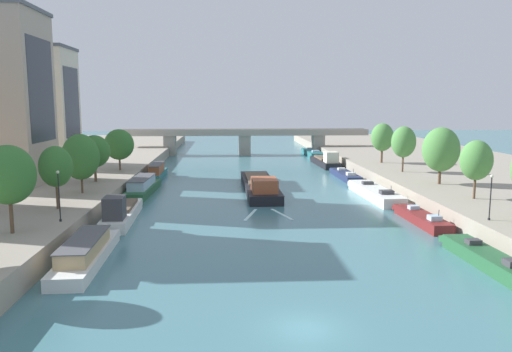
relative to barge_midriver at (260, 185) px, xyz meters
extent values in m
plane|color=#42757F|center=(-0.31, -44.58, -0.93)|extent=(400.00, 400.00, 0.00)
cube|color=gray|center=(-36.47, 10.42, 0.11)|extent=(36.00, 170.00, 2.10)
cube|color=gray|center=(35.85, 10.42, 0.11)|extent=(36.00, 170.00, 2.10)
cube|color=black|center=(-0.01, 0.78, -0.33)|extent=(4.74, 23.25, 1.21)
cube|color=black|center=(-0.23, 12.72, -0.21)|extent=(4.12, 1.33, 0.98)
cube|color=black|center=(-0.01, 0.78, 0.31)|extent=(4.82, 23.26, 0.06)
cube|color=#9E5133|center=(0.13, -7.10, 1.20)|extent=(3.32, 4.69, 1.71)
cube|color=black|center=(0.09, -4.77, 1.45)|extent=(2.59, 0.08, 0.48)
cube|color=brown|center=(-0.06, 3.10, 0.52)|extent=(3.58, 12.11, 0.36)
cylinder|color=#232328|center=(0.76, -6.16, 0.89)|extent=(0.07, 0.07, 1.10)
cube|color=silver|center=(1.55, -15.08, -0.92)|extent=(2.10, 5.84, 0.03)
cube|color=silver|center=(-2.05, -15.14, -0.92)|extent=(1.90, 5.89, 0.03)
cube|color=silver|center=(-16.08, -31.70, -0.46)|extent=(3.07, 13.40, 0.95)
cube|color=silver|center=(-16.24, -24.68, -0.36)|extent=(2.65, 1.27, 0.84)
cube|color=silver|center=(-16.08, -31.70, 0.05)|extent=(3.12, 13.40, 0.06)
cube|color=tan|center=(-16.06, -32.37, 0.63)|extent=(2.46, 8.59, 1.11)
cube|color=#4C4C51|center=(-16.06, -32.37, 1.23)|extent=(2.63, 8.85, 0.08)
cylinder|color=#232328|center=(-15.57, -35.70, 0.63)|extent=(0.07, 0.07, 1.10)
cube|color=silver|center=(-16.20, -17.05, -0.36)|extent=(3.09, 13.04, 1.16)
cube|color=silver|center=(-16.44, -10.23, -0.24)|extent=(2.55, 1.33, 0.95)
cube|color=silver|center=(-16.20, -17.05, 0.25)|extent=(3.14, 13.04, 0.06)
cube|color=#38383D|center=(-16.05, -21.45, 1.41)|extent=(2.07, 2.66, 2.25)
cube|color=black|center=(-16.09, -20.15, 1.74)|extent=(1.58, 0.09, 0.63)
cube|color=brown|center=(-16.25, -15.76, 0.46)|extent=(2.29, 6.80, 0.36)
cylinder|color=#232328|center=(-15.67, -20.92, 0.83)|extent=(0.07, 0.07, 1.10)
cube|color=#235633|center=(-16.60, -0.90, -0.40)|extent=(3.22, 13.83, 1.07)
cube|color=#235633|center=(-16.35, 6.32, -0.29)|extent=(2.65, 1.32, 0.90)
cube|color=#235633|center=(-16.60, -0.90, 0.16)|extent=(3.28, 13.83, 0.06)
cube|color=#9EBCD6|center=(-16.62, -1.58, 0.82)|extent=(2.56, 8.87, 1.26)
cube|color=#4C4C51|center=(-16.62, -1.58, 1.49)|extent=(2.73, 9.14, 0.08)
cylinder|color=#232328|center=(-16.33, -5.03, 0.74)|extent=(0.07, 0.07, 1.10)
cube|color=#23666B|center=(-16.57, 13.85, -0.45)|extent=(2.15, 12.16, 0.96)
cube|color=#23666B|center=(-16.61, 20.27, -0.36)|extent=(1.98, 1.22, 0.84)
cube|color=#23666B|center=(-16.57, 13.85, 0.06)|extent=(2.19, 12.16, 0.06)
cube|color=#9E5133|center=(-16.56, 13.24, 0.81)|extent=(1.75, 7.78, 1.45)
cube|color=#4C4C51|center=(-16.56, 13.24, 1.58)|extent=(1.87, 8.02, 0.08)
cylinder|color=#232328|center=(-16.23, 10.21, 0.64)|extent=(0.07, 0.07, 1.10)
cube|color=#235633|center=(15.79, -34.63, -0.39)|extent=(2.56, 11.43, 1.08)
cube|color=#235633|center=(15.62, -28.60, -0.28)|extent=(2.18, 1.29, 0.91)
cube|color=#235633|center=(15.79, -34.63, 0.18)|extent=(2.61, 11.44, 0.06)
cube|color=#38383D|center=(15.72, -32.13, 0.41)|extent=(1.15, 0.93, 0.40)
cube|color=maroon|center=(16.04, -20.33, -0.43)|extent=(2.47, 10.68, 1.00)
cube|color=maroon|center=(15.86, -14.68, -0.33)|extent=(2.07, 1.28, 0.86)
cube|color=maroon|center=(16.04, -20.33, 0.10)|extent=(2.51, 10.68, 0.06)
cube|color=#9EBCD6|center=(15.97, -18.00, 0.33)|extent=(1.10, 0.93, 0.40)
cube|color=#9EBCD6|center=(16.13, -23.31, 0.37)|extent=(1.21, 1.14, 0.48)
cylinder|color=#232328|center=(16.46, -23.51, 0.68)|extent=(0.07, 0.07, 1.10)
cube|color=silver|center=(15.28, -5.91, -0.30)|extent=(3.59, 15.25, 1.26)
cube|color=silver|center=(14.98, 2.01, -0.18)|extent=(2.93, 1.37, 1.00)
cube|color=silver|center=(15.28, -5.91, 0.36)|extent=(3.65, 15.25, 0.06)
cube|color=#38383D|center=(15.15, -2.58, 0.59)|extent=(1.55, 0.96, 0.40)
cube|color=#38383D|center=(15.44, -10.15, 0.63)|extent=(1.71, 1.16, 0.48)
cylinder|color=#232328|center=(15.90, -10.43, 0.94)|extent=(0.07, 0.07, 1.10)
cube|color=#1E284C|center=(15.44, 11.99, -0.47)|extent=(2.73, 12.48, 0.94)
cube|color=#1E284C|center=(15.31, 18.55, -0.37)|extent=(2.39, 1.25, 0.83)
cube|color=#1E284C|center=(15.44, 11.99, 0.03)|extent=(2.78, 12.48, 0.06)
cube|color=white|center=(15.38, 14.72, 0.26)|extent=(1.26, 0.92, 0.40)
cube|color=white|center=(15.50, 8.50, 0.30)|extent=(1.39, 1.13, 0.48)
cylinder|color=#232328|center=(15.88, 8.26, 0.61)|extent=(0.07, 0.07, 1.10)
cube|color=black|center=(15.32, 29.05, -0.34)|extent=(3.64, 14.85, 1.18)
cube|color=black|center=(15.08, 36.78, -0.23)|extent=(3.06, 1.34, 0.96)
cube|color=black|center=(15.32, 29.05, 0.28)|extent=(3.70, 14.85, 0.06)
cube|color=beige|center=(15.47, 24.04, 1.34)|extent=(2.48, 3.02, 2.07)
cube|color=black|center=(15.42, 25.52, 1.65)|extent=(1.91, 0.09, 0.58)
cube|color=brown|center=(15.27, 30.53, 0.49)|extent=(2.72, 7.75, 0.36)
cylinder|color=#232328|center=(15.93, 24.64, 0.86)|extent=(0.07, 0.07, 1.10)
cube|color=#23666B|center=(15.89, 47.59, -0.33)|extent=(3.20, 14.54, 1.22)
cube|color=#23666B|center=(15.81, 55.19, -0.21)|extent=(2.90, 1.28, 0.98)
cube|color=#23666B|center=(15.89, 47.59, 0.31)|extent=(3.26, 14.54, 0.06)
cube|color=#9EBCD6|center=(15.85, 50.78, 0.54)|extent=(1.53, 0.92, 0.40)
cube|color=#9EBCD6|center=(15.93, 43.53, 0.58)|extent=(1.69, 1.12, 0.48)
cylinder|color=#232328|center=(16.39, 43.24, 0.89)|extent=(0.07, 0.07, 1.10)
cylinder|color=brown|center=(-22.53, -29.96, 2.94)|extent=(0.32, 0.32, 3.55)
ellipsoid|color=#336B2D|center=(-22.53, -29.96, 6.05)|extent=(4.32, 4.32, 4.89)
cylinder|color=brown|center=(-21.90, -20.49, 2.77)|extent=(0.28, 0.28, 3.21)
ellipsoid|color=#336B2D|center=(-21.90, -20.49, 5.51)|extent=(3.31, 3.31, 4.14)
cylinder|color=brown|center=(-21.97, -11.50, 2.59)|extent=(0.27, 0.27, 2.85)
ellipsoid|color=#336B2D|center=(-21.97, -11.50, 5.50)|extent=(4.37, 4.37, 5.41)
cylinder|color=brown|center=(-22.65, -2.65, 2.63)|extent=(0.34, 0.34, 2.94)
ellipsoid|color=#336B2D|center=(-22.65, -2.65, 5.30)|extent=(4.18, 4.18, 4.37)
cylinder|color=brown|center=(-21.76, 8.90, 2.54)|extent=(0.29, 0.29, 2.75)
ellipsoid|color=#336B2D|center=(-21.76, 8.90, 5.25)|extent=(4.64, 4.64, 4.85)
cylinder|color=brown|center=(22.98, -17.67, 2.72)|extent=(0.28, 0.28, 3.12)
ellipsoid|color=#4C8942|center=(22.98, -17.67, 5.51)|extent=(3.53, 3.53, 4.47)
cylinder|color=brown|center=(23.35, -7.50, 2.66)|extent=(0.39, 0.39, 2.99)
ellipsoid|color=#4C8942|center=(23.35, -7.50, 5.75)|extent=(4.79, 4.79, 5.81)
cylinder|color=brown|center=(22.58, 4.35, 2.83)|extent=(0.28, 0.28, 3.33)
ellipsoid|color=#4C8942|center=(22.58, 4.35, 5.81)|extent=(3.75, 3.75, 4.80)
cylinder|color=brown|center=(22.91, 16.07, 2.76)|extent=(0.38, 0.38, 3.19)
ellipsoid|color=#4C8942|center=(22.91, 16.07, 5.72)|extent=(3.99, 3.99, 4.96)
cylinder|color=black|center=(-19.91, -25.96, 3.36)|extent=(0.11, 0.11, 4.39)
sphere|color=#EAE5C6|center=(-19.91, -25.96, 5.69)|extent=(0.28, 0.28, 0.28)
cylinder|color=black|center=(-19.91, -25.96, 1.26)|extent=(0.22, 0.22, 0.20)
cylinder|color=black|center=(19.32, -27.79, 3.14)|extent=(0.11, 0.11, 3.95)
sphere|color=#EAE5C6|center=(19.32, -27.79, 5.25)|extent=(0.28, 0.28, 0.28)
cylinder|color=black|center=(19.32, -27.79, 1.26)|extent=(0.22, 0.22, 0.20)
cube|color=#232833|center=(-28.88, -3.40, 13.43)|extent=(0.04, 8.87, 13.38)
cube|color=beige|center=(-35.87, 15.39, 10.86)|extent=(10.41, 9.90, 19.40)
cube|color=#4C515B|center=(-35.87, 15.39, 20.81)|extent=(10.72, 10.20, 0.50)
cube|color=#232833|center=(-30.64, 15.39, 11.83)|extent=(0.04, 7.92, 11.64)
cube|color=gray|center=(-0.31, 51.12, 4.16)|extent=(60.32, 4.40, 0.60)
cube|color=gray|center=(-0.31, 49.12, 4.91)|extent=(60.32, 0.30, 0.90)
cube|color=gray|center=(-0.31, 53.12, 4.91)|extent=(60.32, 0.30, 0.90)
cube|color=gray|center=(-18.47, 51.12, 1.46)|extent=(2.80, 3.60, 4.79)
cube|color=gray|center=(-0.31, 51.12, 1.46)|extent=(2.80, 3.60, 4.79)
cube|color=gray|center=(17.85, 51.12, 1.46)|extent=(2.80, 3.60, 4.79)
camera|label=1|loc=(-4.74, -71.45, 11.93)|focal=35.18mm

